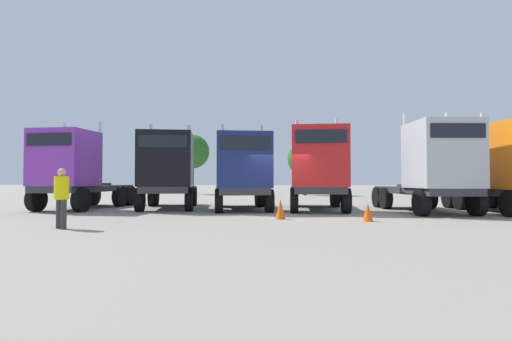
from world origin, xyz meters
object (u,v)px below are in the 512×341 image
at_px(semi_truck_red, 318,168).
at_px(traffic_cone_near, 368,212).
at_px(traffic_cone_mid, 280,209).
at_px(visitor_in_hivis, 62,194).
at_px(semi_truck_navy, 243,171).
at_px(semi_truck_purple, 74,170).
at_px(semi_truck_black, 168,170).
at_px(semi_truck_silver, 435,167).

height_order(semi_truck_red, traffic_cone_near, semi_truck_red).
relative_size(traffic_cone_near, traffic_cone_mid, 0.87).
bearing_deg(visitor_in_hivis, semi_truck_navy, -179.89).
height_order(visitor_in_hivis, traffic_cone_near, visitor_in_hivis).
relative_size(semi_truck_purple, traffic_cone_mid, 7.97).
bearing_deg(visitor_in_hivis, traffic_cone_near, 139.38).
xyz_separation_m(semi_truck_black, semi_truck_red, (7.23, -0.06, 0.05)).
bearing_deg(traffic_cone_mid, semi_truck_purple, 162.88).
height_order(semi_truck_navy, semi_truck_red, semi_truck_red).
distance_m(semi_truck_purple, visitor_in_hivis, 7.79).
bearing_deg(traffic_cone_mid, semi_truck_red, 68.63).
distance_m(visitor_in_hivis, traffic_cone_mid, 7.15).
distance_m(semi_truck_red, semi_truck_silver, 4.92).
height_order(semi_truck_red, visitor_in_hivis, semi_truck_red).
bearing_deg(traffic_cone_mid, visitor_in_hivis, -149.90).
bearing_deg(traffic_cone_mid, semi_truck_black, 145.39).
bearing_deg(visitor_in_hivis, semi_truck_silver, 148.17).
relative_size(semi_truck_navy, semi_truck_red, 0.99).
relative_size(semi_truck_red, semi_truck_silver, 0.98).
bearing_deg(semi_truck_black, semi_truck_purple, -92.86).
relative_size(semi_truck_purple, traffic_cone_near, 9.19).
bearing_deg(semi_truck_black, semi_truck_silver, 72.16).
bearing_deg(semi_truck_black, semi_truck_red, 75.79).
relative_size(semi_truck_navy, semi_truck_silver, 0.96).
height_order(semi_truck_black, traffic_cone_near, semi_truck_black).
bearing_deg(traffic_cone_mid, traffic_cone_near, -7.28).
xyz_separation_m(semi_truck_red, visitor_in_hivis, (-7.68, -7.45, -0.95)).
distance_m(semi_truck_navy, traffic_cone_near, 6.60).
height_order(semi_truck_silver, traffic_cone_near, semi_truck_silver).
xyz_separation_m(semi_truck_black, semi_truck_navy, (3.74, -0.30, -0.09)).
distance_m(semi_truck_purple, semi_truck_black, 4.45).
height_order(traffic_cone_near, traffic_cone_mid, traffic_cone_mid).
height_order(semi_truck_black, semi_truck_silver, semi_truck_silver).
relative_size(visitor_in_hivis, traffic_cone_mid, 2.37).
relative_size(semi_truck_red, traffic_cone_mid, 8.57).
height_order(semi_truck_navy, traffic_cone_near, semi_truck_navy).
height_order(semi_truck_purple, semi_truck_navy, semi_truck_purple).
height_order(semi_truck_purple, visitor_in_hivis, semi_truck_purple).
bearing_deg(semi_truck_navy, visitor_in_hivis, -42.63).
xyz_separation_m(semi_truck_purple, traffic_cone_mid, (10.08, -3.10, -1.56)).
distance_m(semi_truck_black, semi_truck_red, 7.23).
xyz_separation_m(semi_truck_red, semi_truck_silver, (4.86, -0.81, 0.01)).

